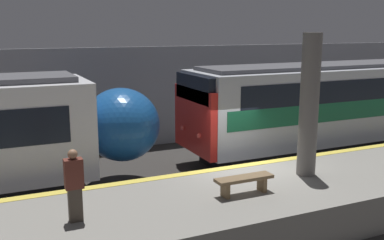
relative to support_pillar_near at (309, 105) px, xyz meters
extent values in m
plane|color=#33302D|center=(-1.19, 1.56, -2.97)|extent=(120.00, 120.00, 0.00)
cube|color=gray|center=(-1.19, -0.32, -2.46)|extent=(40.00, 3.75, 1.01)
cube|color=#EAD14C|center=(-1.19, 1.41, -1.95)|extent=(40.00, 0.30, 0.01)
cube|color=#939399|center=(-1.19, 8.49, -0.83)|extent=(50.00, 0.15, 4.27)
cylinder|color=slate|center=(0.00, 0.00, 0.00)|extent=(0.52, 0.52, 3.92)
ellipsoid|color=#195199|center=(-4.11, 4.14, -0.97)|extent=(2.42, 2.75, 2.35)
sphere|color=#F2EFCC|center=(-3.16, 4.14, -1.39)|extent=(0.20, 0.20, 0.20)
cube|color=black|center=(6.70, 4.14, -2.60)|extent=(14.88, 2.45, 0.74)
cube|color=#B7BCC6|center=(6.70, 4.14, -0.83)|extent=(16.17, 2.99, 2.80)
cube|color=red|center=(-1.51, 4.14, -1.05)|extent=(0.25, 2.93, 2.24)
cube|color=black|center=(-1.51, 4.14, 0.07)|extent=(0.25, 2.63, 0.90)
sphere|color=#EA4C42|center=(-1.67, 3.47, -1.44)|extent=(0.18, 0.18, 0.18)
sphere|color=#EA4C42|center=(-1.67, 4.82, -1.44)|extent=(0.18, 0.18, 0.18)
cube|color=#4C4C51|center=(6.70, 4.14, 0.64)|extent=(15.52, 2.15, 0.14)
cube|color=#473D33|center=(-6.45, -0.47, -1.59)|extent=(0.28, 0.20, 0.73)
cube|color=brown|center=(-6.45, -0.47, -0.91)|extent=(0.38, 0.24, 0.64)
sphere|color=#9E7051|center=(-6.45, -0.47, -0.49)|extent=(0.21, 0.21, 0.21)
cube|color=brown|center=(-2.91, -0.61, -1.75)|extent=(0.10, 0.32, 0.41)
cube|color=brown|center=(-1.86, -0.61, -1.75)|extent=(0.10, 0.32, 0.41)
cube|color=brown|center=(-2.38, -0.61, -1.55)|extent=(1.50, 0.40, 0.08)
camera|label=1|loc=(-7.93, -9.62, 2.07)|focal=42.00mm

